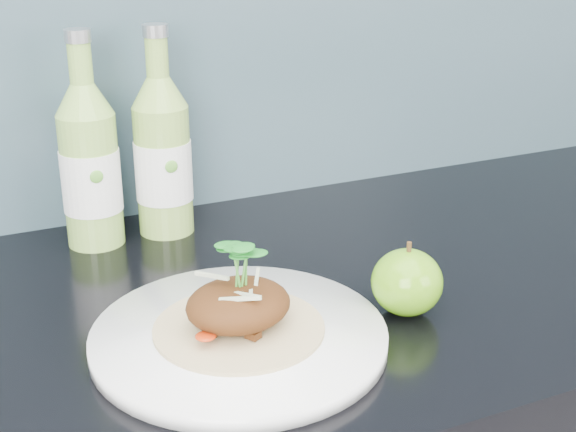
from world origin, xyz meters
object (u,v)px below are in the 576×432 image
Objects in this scene: green_apple at (407,282)px; cider_bottle_right at (163,157)px; cider_bottle_left at (90,166)px; dinner_plate at (239,337)px.

green_apple is 0.33× the size of cider_bottle_right.
cider_bottle_right is at bearing -6.34° from cider_bottle_left.
dinner_plate is 1.37× the size of cider_bottle_left.
cider_bottle_right is (0.02, 0.31, 0.09)m from dinner_plate.
cider_bottle_right is (-0.16, 0.32, 0.07)m from green_apple.
green_apple is at bearing -3.97° from dinner_plate.
cider_bottle_left is (-0.26, 0.32, 0.07)m from green_apple.
cider_bottle_left is at bearing 166.75° from cider_bottle_right.
green_apple is 0.37m from cider_bottle_right.
cider_bottle_right is at bearing 86.41° from dinner_plate.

